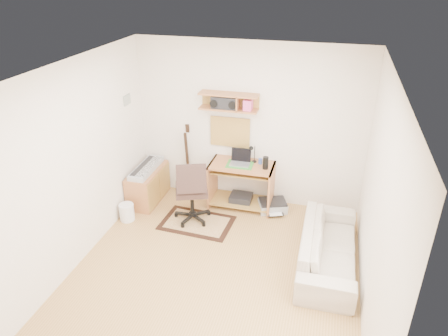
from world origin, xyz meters
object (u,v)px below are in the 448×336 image
(task_chair, at_px, (192,190))
(printer, at_px, (273,205))
(sofa, at_px, (329,242))
(desk, at_px, (241,185))
(cabinet, at_px, (148,185))

(task_chair, bearing_deg, printer, 6.04)
(printer, xyz_separation_m, sofa, (0.90, -1.12, 0.26))
(sofa, bearing_deg, desk, 51.69)
(cabinet, bearing_deg, sofa, -17.19)
(cabinet, distance_m, printer, 2.08)
(cabinet, bearing_deg, task_chair, -22.84)
(sofa, bearing_deg, task_chair, 75.41)
(desk, distance_m, sofa, 1.81)
(sofa, bearing_deg, cabinet, 72.81)
(task_chair, height_order, printer, task_chair)
(sofa, bearing_deg, printer, 38.90)
(cabinet, xyz_separation_m, sofa, (2.96, -0.92, 0.07))
(cabinet, height_order, printer, cabinet)
(task_chair, relative_size, cabinet, 1.17)
(desk, height_order, task_chair, task_chair)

